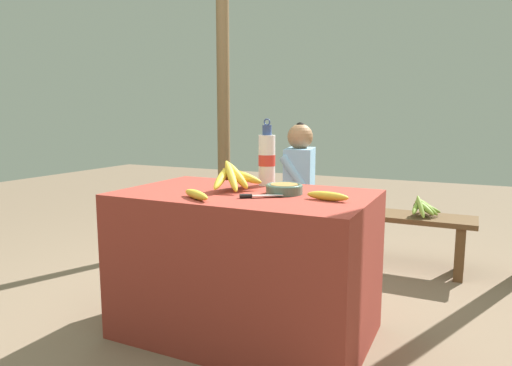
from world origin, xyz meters
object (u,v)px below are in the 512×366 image
serving_bowl (284,188)px  knife (255,196)px  banana_bunch_ripe (234,176)px  support_post_near (223,83)px  banana_bunch_green (423,206)px  loose_banana_side (327,196)px  wooden_bench (349,217)px  loose_banana_front (196,195)px  seated_vendor (294,180)px  water_bottle (266,159)px

serving_bowl → knife: 0.18m
banana_bunch_ripe → support_post_near: bearing=121.3°
banana_bunch_green → serving_bowl: bearing=-110.7°
loose_banana_side → wooden_bench: size_ratio=0.11×
banana_bunch_ripe → serving_bowl: banana_bunch_ripe is taller
loose_banana_front → knife: size_ratio=1.18×
serving_bowl → support_post_near: support_post_near is taller
knife → banana_bunch_green: bearing=33.4°
serving_bowl → wooden_bench: 1.38m
knife → loose_banana_side: bearing=-20.9°
banana_bunch_ripe → wooden_bench: banana_bunch_ripe is taller
banana_bunch_green → wooden_bench: bearing=179.8°
serving_bowl → seated_vendor: 1.36m
knife → support_post_near: bearing=88.3°
loose_banana_side → banana_bunch_green: (0.26, 1.40, -0.28)m
support_post_near → loose_banana_side: bearing=-48.1°
loose_banana_side → seated_vendor: seated_vendor is taller
loose_banana_front → banana_bunch_green: 1.82m
banana_bunch_ripe → loose_banana_front: 0.29m
support_post_near → serving_bowl: bearing=-51.8°
seated_vendor → water_bottle: bearing=91.3°
knife → banana_bunch_green: knife is taller
water_bottle → wooden_bench: bearing=81.2°
banana_bunch_ripe → banana_bunch_green: bearing=60.3°
banana_bunch_ripe → loose_banana_side: 0.50m
seated_vendor → banana_bunch_green: bearing=170.4°
loose_banana_side → seated_vendor: bearing=116.5°
serving_bowl → banana_bunch_green: bearing=69.3°
serving_bowl → loose_banana_side: bearing=-18.4°
serving_bowl → support_post_near: size_ratio=0.06×
serving_bowl → water_bottle: (-0.19, 0.21, 0.11)m
serving_bowl → loose_banana_side: (0.23, -0.08, -0.01)m
seated_vendor → support_post_near: support_post_near is taller
water_bottle → seated_vendor: bearing=103.3°
wooden_bench → seated_vendor: 0.50m
serving_bowl → wooden_bench: size_ratio=0.10×
serving_bowl → wooden_bench: (-0.02, 1.32, -0.41)m
banana_bunch_ripe → serving_bowl: 0.27m
loose_banana_side → knife: loose_banana_side is taller
banana_bunch_ripe → loose_banana_side: size_ratio=1.74×
wooden_bench → seated_vendor: size_ratio=1.68×
loose_banana_front → support_post_near: 2.10m
knife → wooden_bench: knife is taller
banana_bunch_ripe → wooden_bench: bearing=79.6°
water_bottle → loose_banana_side: 0.53m
water_bottle → loose_banana_side: bearing=-34.5°
support_post_near → knife: bearing=-56.3°
loose_banana_front → seated_vendor: (-0.14, 1.58, -0.14)m
wooden_bench → seated_vendor: (-0.43, -0.04, 0.26)m
water_bottle → wooden_bench: size_ratio=0.20×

